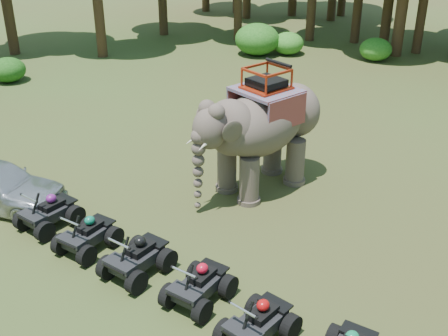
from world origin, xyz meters
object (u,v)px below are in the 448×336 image
Objects in this scene: elephant at (263,129)px; atv_3 at (199,280)px; atv_2 at (137,253)px; atv_4 at (258,318)px; atv_0 at (48,208)px; atv_1 at (87,231)px.

atv_3 is (1.96, -5.49, -1.38)m from elephant.
atv_2 is 3.62m from atv_4.
elephant is at bearing 90.46° from atv_2.
elephant is 2.98× the size of atv_3.
atv_2 is at bearing -177.75° from atv_4.
atv_1 is (1.71, -0.10, -0.02)m from atv_0.
atv_0 is (-3.38, -5.55, -1.37)m from elephant.
atv_0 is 1.03× the size of atv_1.
atv_4 is (1.77, -0.23, 0.01)m from atv_3.
elephant reaches higher than atv_1.
elephant is 2.84× the size of atv_2.
atv_3 is at bearing -57.22° from elephant.
atv_0 is at bearing 177.91° from atv_3.
atv_4 reaches higher than atv_3.
atv_1 is at bearing -93.27° from elephant.
elephant is at bearing 106.92° from atv_3.
elephant is at bearing 69.63° from atv_1.
atv_2 reaches higher than atv_0.
elephant reaches higher than atv_0.
atv_0 is at bearing -108.17° from elephant.
atv_0 is 1.01× the size of atv_4.
elephant reaches higher than atv_2.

